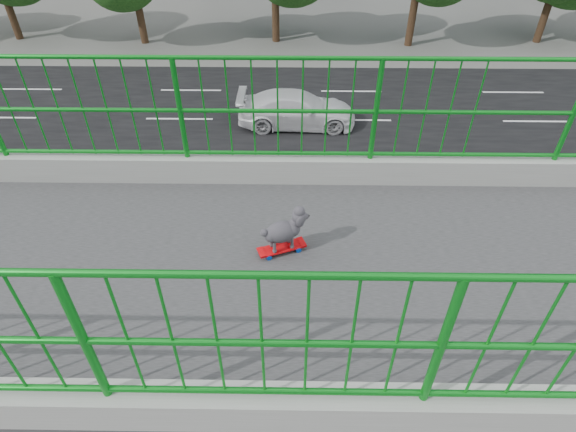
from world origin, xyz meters
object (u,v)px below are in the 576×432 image
Objects in this scene: poodle at (284,230)px; car_0 at (273,268)px; car_3 at (297,109)px; skateboard at (282,248)px.

car_0 is (-5.77, -0.45, -6.46)m from poodle.
poodle is 0.09× the size of car_0.
poodle is 16.70m from car_3.
skateboard is 0.22m from poodle.
skateboard is at bearing 179.23° from car_3.
poodle is at bearing 4.43° from car_0.
poodle is (-0.01, 0.02, 0.22)m from skateboard.
skateboard is 16.63m from car_3.
poodle is at bearing 90.00° from skateboard.
car_0 is at bearing 176.24° from car_3.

